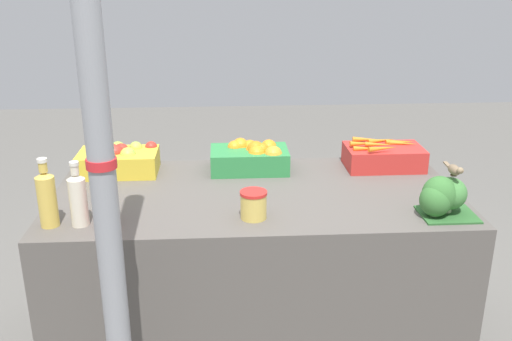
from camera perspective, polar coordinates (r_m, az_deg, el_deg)
The scene contains 11 objects.
market_table at distance 2.72m, azimuth -0.00°, elevation -10.13°, with size 1.79×0.89×0.82m, color #56514C.
support_pole at distance 1.81m, azimuth -14.90°, elevation -2.51°, with size 0.09×0.09×2.20m.
apple_crate at distance 2.83m, azimuth -13.58°, elevation 1.08°, with size 0.38×0.23×0.15m.
orange_crate at distance 2.78m, azimuth -0.44°, elevation 1.40°, with size 0.38×0.23×0.15m.
carrot_crate at distance 2.89m, azimuth 12.62°, elevation 1.41°, with size 0.38×0.23×0.14m.
broccoli_pile at distance 2.40m, azimuth 18.11°, elevation -2.50°, with size 0.24×0.18×0.17m.
juice_bottle_golden at distance 2.32m, azimuth -20.18°, elevation -2.55°, with size 0.07×0.07×0.28m.
juice_bottle_cloudy at distance 2.29m, azimuth -17.38°, elevation -2.68°, with size 0.07×0.07×0.26m.
juice_bottle_ruby at distance 2.26m, azimuth -14.73°, elevation -2.68°, with size 0.07×0.07×0.27m.
pickle_jar at distance 2.26m, azimuth -0.25°, elevation -3.43°, with size 0.11×0.11×0.11m.
sparrow_bird at distance 2.37m, azimuth 19.26°, elevation 0.06°, with size 0.05×0.14×0.05m.
Camera 1 is at (-0.14, -2.35, 1.78)m, focal length 40.00 mm.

